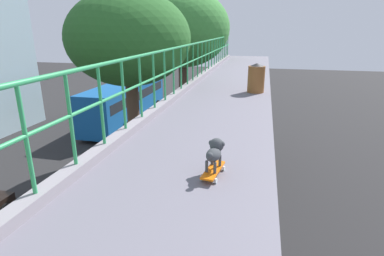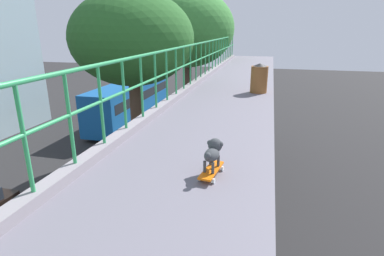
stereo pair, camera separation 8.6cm
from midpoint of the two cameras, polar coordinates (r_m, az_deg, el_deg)
name	(u,v)px [view 1 (the left image)]	position (r m, az deg, el deg)	size (l,w,h in m)	color
city_bus	(127,100)	(25.99, -12.06, 5.13)	(2.67, 11.40, 3.25)	#134F92
roadside_tree_mid	(129,42)	(10.23, -11.77, 15.29)	(3.87, 3.87, 8.60)	#503B2D
roadside_tree_far	(182,29)	(18.30, -1.91, 17.69)	(5.32, 5.32, 9.57)	brown
toy_skateboard	(213,170)	(3.80, 3.26, -7.81)	(0.25, 0.56, 0.08)	orange
small_dog	(215,151)	(3.75, 3.58, -4.22)	(0.22, 0.43, 0.35)	#3F4347
litter_bin	(256,78)	(8.78, 11.47, 9.10)	(0.47, 0.47, 0.80)	brown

